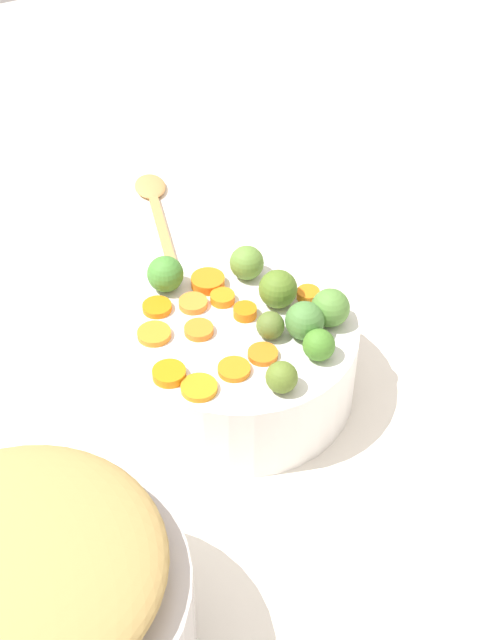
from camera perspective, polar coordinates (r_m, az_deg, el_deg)
tabletop at (r=1.08m, az=-1.73°, el=-4.84°), size 2.40×2.40×0.02m
serving_bowl_carrots at (r=1.04m, az=0.00°, el=-2.47°), size 0.26×0.26×0.10m
metal_pot at (r=0.83m, az=-12.85°, el=-18.22°), size 0.28×0.28×0.13m
stuffing_mound at (r=0.75m, az=-13.92°, el=-14.67°), size 0.24×0.24×0.05m
carrot_slice_0 at (r=1.01m, az=0.41°, el=0.41°), size 0.03×0.03×0.01m
carrot_slice_1 at (r=1.04m, az=4.27°, el=1.62°), size 0.04×0.04×0.01m
carrot_slice_2 at (r=0.99m, az=-2.46°, el=-0.79°), size 0.03×0.03×0.01m
carrot_slice_3 at (r=1.02m, az=-5.20°, el=0.80°), size 0.04×0.04×0.01m
carrot_slice_4 at (r=0.97m, az=1.43°, el=-2.15°), size 0.05×0.05×0.01m
carrot_slice_5 at (r=0.95m, az=-0.37°, el=-3.09°), size 0.04×0.04×0.01m
carrot_slice_6 at (r=0.93m, az=-2.57°, el=-4.24°), size 0.05×0.05×0.01m
carrot_slice_7 at (r=1.03m, az=-1.10°, el=1.39°), size 0.04×0.04×0.01m
carrot_slice_8 at (r=0.99m, az=-5.38°, el=-0.87°), size 0.05×0.05×0.01m
carrot_slice_9 at (r=1.03m, az=-3.09°, el=0.99°), size 0.04×0.04×0.01m
carrot_slice_10 at (r=0.94m, az=-4.44°, el=-3.36°), size 0.05×0.05×0.01m
carrot_slice_11 at (r=1.05m, az=-2.02°, el=2.42°), size 0.04×0.04×0.01m
brussels_sprout_0 at (r=1.06m, az=0.42°, el=3.60°), size 0.04×0.04×0.04m
brussels_sprout_1 at (r=0.96m, az=4.94°, el=-1.56°), size 0.03×0.03×0.03m
brussels_sprout_2 at (r=1.04m, az=-4.68°, el=2.88°), size 0.04×0.04×0.04m
brussels_sprout_3 at (r=0.98m, az=1.91°, el=-0.34°), size 0.03×0.03×0.03m
brussels_sprout_4 at (r=0.98m, az=4.06°, el=-0.05°), size 0.04×0.04×0.04m
brussels_sprout_5 at (r=1.01m, az=2.49°, el=1.83°), size 0.04×0.04×0.04m
brussels_sprout_6 at (r=0.92m, az=2.62°, el=-3.59°), size 0.03×0.03×0.03m
brussels_sprout_7 at (r=1.00m, az=5.66°, el=0.77°), size 0.04×0.04×0.04m
wooden_spoon at (r=1.34m, az=-5.18°, el=6.72°), size 0.12×0.32×0.01m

